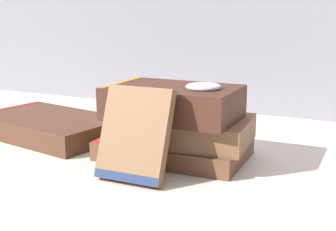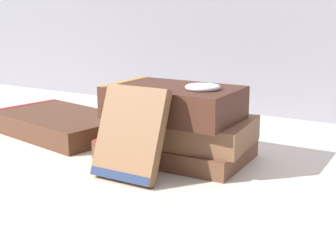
% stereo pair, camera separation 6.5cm
% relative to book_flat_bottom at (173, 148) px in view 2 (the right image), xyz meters
% --- Properties ---
extents(ground_plane, '(3.00, 3.00, 0.00)m').
position_rel_book_flat_bottom_xyz_m(ground_plane, '(-0.00, -0.03, -0.01)').
color(ground_plane, beige).
extents(book_flat_bottom, '(0.23, 0.15, 0.03)m').
position_rel_book_flat_bottom_xyz_m(book_flat_bottom, '(0.00, 0.00, 0.00)').
color(book_flat_bottom, brown).
rests_on(book_flat_bottom, ground_plane).
extents(book_flat_middle, '(0.21, 0.15, 0.04)m').
position_rel_book_flat_bottom_xyz_m(book_flat_middle, '(0.02, -0.00, 0.03)').
color(book_flat_middle, brown).
rests_on(book_flat_middle, book_flat_bottom).
extents(book_flat_top, '(0.20, 0.12, 0.05)m').
position_rel_book_flat_bottom_xyz_m(book_flat_top, '(0.01, -0.02, 0.08)').
color(book_flat_top, '#422319').
rests_on(book_flat_top, book_flat_middle).
extents(book_side_left, '(0.29, 0.20, 0.04)m').
position_rel_book_flat_bottom_xyz_m(book_side_left, '(-0.26, 0.02, 0.00)').
color(book_side_left, '#4C2D1E').
rests_on(book_side_left, ground_plane).
extents(book_leaning_front, '(0.10, 0.06, 0.13)m').
position_rel_book_flat_bottom_xyz_m(book_leaning_front, '(0.00, -0.11, 0.04)').
color(book_leaning_front, brown).
rests_on(book_leaning_front, ground_plane).
extents(pocket_watch, '(0.05, 0.06, 0.01)m').
position_rel_book_flat_bottom_xyz_m(pocket_watch, '(0.06, -0.02, 0.11)').
color(pocket_watch, silver).
rests_on(pocket_watch, book_flat_top).
extents(reading_glasses, '(0.10, 0.05, 0.00)m').
position_rel_book_flat_bottom_xyz_m(reading_glasses, '(-0.06, 0.16, -0.01)').
color(reading_glasses, '#ADADB2').
rests_on(reading_glasses, ground_plane).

